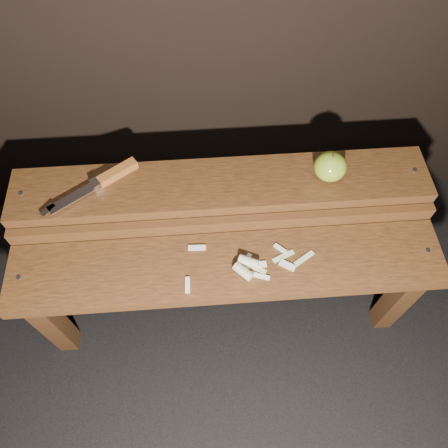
{
  "coord_description": "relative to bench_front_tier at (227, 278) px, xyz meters",
  "views": [
    {
      "loc": [
        -0.05,
        -0.58,
        1.49
      ],
      "look_at": [
        0.0,
        0.06,
        0.45
      ],
      "focal_mm": 35.0,
      "sensor_mm": 36.0,
      "label": 1
    }
  ],
  "objects": [
    {
      "name": "apple",
      "position": [
        0.3,
        0.23,
        0.19
      ],
      "size": [
        0.09,
        0.09,
        0.09
      ],
      "color": "olive",
      "rests_on": "bench_rear_tier"
    },
    {
      "name": "bench_rear_tier",
      "position": [
        0.0,
        0.23,
        0.06
      ],
      "size": [
        1.2,
        0.21,
        0.5
      ],
      "color": "#371F0D",
      "rests_on": "ground"
    },
    {
      "name": "bench_front_tier",
      "position": [
        0.0,
        0.0,
        0.0
      ],
      "size": [
        1.2,
        0.2,
        0.42
      ],
      "color": "#371F0D",
      "rests_on": "ground"
    },
    {
      "name": "knife",
      "position": [
        -0.32,
        0.26,
        0.16
      ],
      "size": [
        0.26,
        0.18,
        0.03
      ],
      "color": "brown",
      "rests_on": "bench_rear_tier"
    },
    {
      "name": "ground",
      "position": [
        0.0,
        0.06,
        -0.35
      ],
      "size": [
        60.0,
        60.0,
        0.0
      ],
      "primitive_type": "plane",
      "color": "black"
    },
    {
      "name": "apple_scraps",
      "position": [
        0.06,
        -0.0,
        0.08
      ],
      "size": [
        0.36,
        0.14,
        0.03
      ],
      "color": "beige",
      "rests_on": "bench_front_tier"
    }
  ]
}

